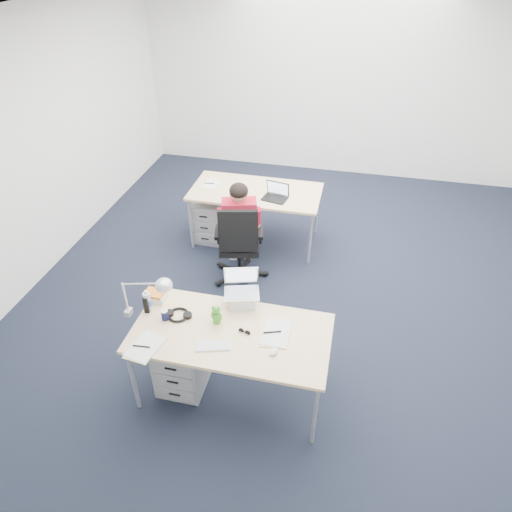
# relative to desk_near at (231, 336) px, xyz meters

# --- Properties ---
(floor) EXTENTS (7.00, 7.00, 0.00)m
(floor) POSITION_rel_desk_near_xyz_m (0.36, 1.26, -0.68)
(floor) COLOR black
(floor) RESTS_ON ground
(room) EXTENTS (6.02, 7.02, 2.80)m
(room) POSITION_rel_desk_near_xyz_m (0.36, 1.26, 1.03)
(room) COLOR silver
(room) RESTS_ON ground
(desk_near) EXTENTS (1.60, 0.80, 0.73)m
(desk_near) POSITION_rel_desk_near_xyz_m (0.00, 0.00, 0.00)
(desk_near) COLOR #DDB57F
(desk_near) RESTS_ON ground
(desk_far) EXTENTS (1.60, 0.80, 0.73)m
(desk_far) POSITION_rel_desk_near_xyz_m (-0.35, 2.40, 0.00)
(desk_far) COLOR #DDB57F
(desk_far) RESTS_ON ground
(office_chair) EXTENTS (0.78, 0.78, 1.03)m
(office_chair) POSITION_rel_desk_near_xyz_m (-0.35, 1.57, -0.39)
(office_chair) COLOR black
(office_chair) RESTS_ON ground
(seated_person) EXTENTS (0.49, 0.71, 1.21)m
(seated_person) POSITION_rel_desk_near_xyz_m (-0.39, 1.73, -0.07)
(seated_person) COLOR red
(seated_person) RESTS_ON ground
(drawer_pedestal_near) EXTENTS (0.40, 0.50, 0.55)m
(drawer_pedestal_near) POSITION_rel_desk_near_xyz_m (-0.45, 0.01, -0.41)
(drawer_pedestal_near) COLOR #A1A4A6
(drawer_pedestal_near) RESTS_ON ground
(drawer_pedestal_far) EXTENTS (0.40, 0.50, 0.55)m
(drawer_pedestal_far) POSITION_rel_desk_near_xyz_m (-0.95, 2.36, -0.41)
(drawer_pedestal_far) COLOR #A1A4A6
(drawer_pedestal_far) RESTS_ON ground
(silver_laptop) EXTENTS (0.35, 0.30, 0.31)m
(silver_laptop) POSITION_rel_desk_near_xyz_m (0.00, 0.35, 0.20)
(silver_laptop) COLOR silver
(silver_laptop) RESTS_ON desk_near
(wireless_keyboard) EXTENTS (0.29, 0.18, 0.01)m
(wireless_keyboard) POSITION_rel_desk_near_xyz_m (-0.09, -0.18, 0.05)
(wireless_keyboard) COLOR white
(wireless_keyboard) RESTS_ON desk_near
(computer_mouse) EXTENTS (0.08, 0.10, 0.03)m
(computer_mouse) POSITION_rel_desk_near_xyz_m (0.38, -0.14, 0.06)
(computer_mouse) COLOR white
(computer_mouse) RESTS_ON desk_near
(headphones) EXTENTS (0.25, 0.20, 0.04)m
(headphones) POSITION_rel_desk_near_xyz_m (-0.48, 0.08, 0.07)
(headphones) COLOR black
(headphones) RESTS_ON desk_near
(can_koozie) EXTENTS (0.08, 0.08, 0.10)m
(can_koozie) POSITION_rel_desk_near_xyz_m (-0.57, 0.02, 0.10)
(can_koozie) COLOR #14183F
(can_koozie) RESTS_ON desk_near
(water_bottle) EXTENTS (0.07, 0.07, 0.21)m
(water_bottle) POSITION_rel_desk_near_xyz_m (-0.75, 0.09, 0.15)
(water_bottle) COLOR silver
(water_bottle) RESTS_ON desk_near
(bear_figurine) EXTENTS (0.10, 0.08, 0.17)m
(bear_figurine) POSITION_rel_desk_near_xyz_m (-0.14, 0.08, 0.13)
(bear_figurine) COLOR #247F22
(bear_figurine) RESTS_ON desk_near
(book_stack) EXTENTS (0.21, 0.18, 0.08)m
(book_stack) POSITION_rel_desk_near_xyz_m (-0.75, 0.23, 0.09)
(book_stack) COLOR silver
(book_stack) RESTS_ON desk_near
(cordless_phone) EXTENTS (0.04, 0.03, 0.16)m
(cordless_phone) POSITION_rel_desk_near_xyz_m (-0.75, 0.06, 0.12)
(cordless_phone) COLOR black
(cordless_phone) RESTS_ON desk_near
(papers_left) EXTENTS (0.26, 0.33, 0.01)m
(papers_left) POSITION_rel_desk_near_xyz_m (-0.61, -0.32, 0.05)
(papers_left) COLOR #E3E484
(papers_left) RESTS_ON desk_near
(papers_right) EXTENTS (0.23, 0.32, 0.01)m
(papers_right) POSITION_rel_desk_near_xyz_m (0.35, 0.06, 0.05)
(papers_right) COLOR #E3E484
(papers_right) RESTS_ON desk_near
(sunglasses) EXTENTS (0.12, 0.07, 0.02)m
(sunglasses) POSITION_rel_desk_near_xyz_m (0.11, 0.02, 0.06)
(sunglasses) COLOR black
(sunglasses) RESTS_ON desk_near
(desk_lamp) EXTENTS (0.43, 0.31, 0.46)m
(desk_lamp) POSITION_rel_desk_near_xyz_m (-0.75, 0.00, 0.28)
(desk_lamp) COLOR silver
(desk_lamp) RESTS_ON desk_near
(dark_laptop) EXTENTS (0.33, 0.33, 0.21)m
(dark_laptop) POSITION_rel_desk_near_xyz_m (-0.08, 2.24, 0.15)
(dark_laptop) COLOR black
(dark_laptop) RESTS_ON desk_far
(far_cup) EXTENTS (0.08, 0.08, 0.11)m
(far_cup) POSITION_rel_desk_near_xyz_m (-0.04, 2.38, 0.10)
(far_cup) COLOR white
(far_cup) RESTS_ON desk_far
(far_papers) EXTENTS (0.22, 0.29, 0.01)m
(far_papers) POSITION_rel_desk_near_xyz_m (-0.94, 2.44, 0.05)
(far_papers) COLOR white
(far_papers) RESTS_ON desk_far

